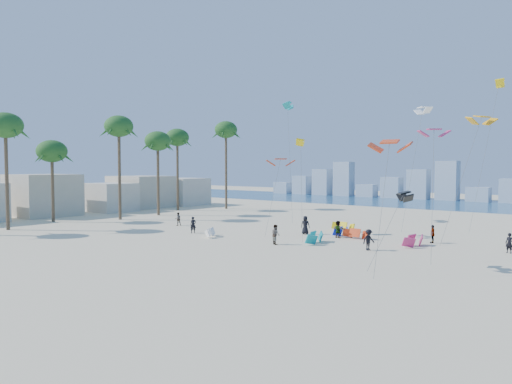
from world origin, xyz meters
The scene contains 10 objects.
ground centered at (0.00, 0.00, 0.00)m, with size 220.00×220.00×0.00m, color beige.
ocean centered at (0.00, 72.00, 0.01)m, with size 220.00×220.00×0.00m, color navy.
kitesurfer_near centered at (-3.58, 13.46, 0.88)m, with size 0.64×0.42×1.75m, color black.
kitesurfer_mid centered at (7.58, 13.25, 0.90)m, with size 0.88×0.68×1.80m, color gray.
kitesurfers_far centered at (9.99, 19.21, 0.87)m, with size 35.38×8.49×1.92m.
grounded_kites centered at (9.94, 19.47, 0.46)m, with size 19.40×13.91×0.99m.
flying_kites centered at (15.24, 23.07, 11.26)m, with size 36.47×29.80×16.79m.
palm_row centered at (-22.51, 16.19, 11.10)m, with size 8.31×44.80×14.78m.
beachfront_buildings centered at (-33.69, 20.82, 2.67)m, with size 11.50×43.00×6.00m.
distant_skyline centered at (-1.19, 82.00, 3.09)m, with size 85.00×3.00×8.40m.
Camera 1 is at (32.82, -20.07, 6.95)m, focal length 32.54 mm.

